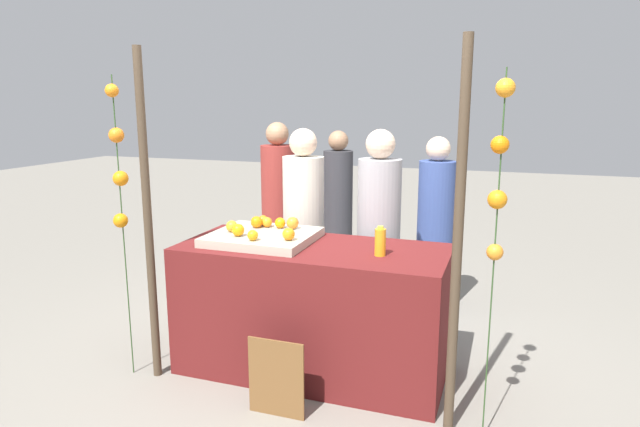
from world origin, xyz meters
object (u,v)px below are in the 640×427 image
(orange_1, at_px, (280,223))
(chalkboard_sign, at_px, (277,379))
(juice_bottle, at_px, (380,242))
(vendor_right, at_px, (378,244))
(orange_0, at_px, (256,222))
(vendor_left, at_px, (304,237))
(stall_counter, at_px, (313,309))

(orange_1, bearing_deg, chalkboard_sign, -68.70)
(juice_bottle, distance_m, vendor_right, 0.79)
(orange_0, distance_m, vendor_right, 0.98)
(orange_1, bearing_deg, juice_bottle, -17.93)
(orange_1, distance_m, vendor_right, 0.82)
(vendor_left, bearing_deg, juice_bottle, -42.85)
(juice_bottle, distance_m, vendor_left, 1.13)
(orange_1, distance_m, chalkboard_sign, 1.16)
(stall_counter, relative_size, juice_bottle, 9.45)
(orange_1, xyz_separation_m, chalkboard_sign, (0.32, -0.82, -0.76))
(stall_counter, xyz_separation_m, vendor_left, (-0.33, 0.69, 0.32))
(stall_counter, bearing_deg, orange_1, 148.95)
(stall_counter, height_order, vendor_right, vendor_right)
(orange_1, xyz_separation_m, juice_bottle, (0.81, -0.26, -0.01))
(stall_counter, bearing_deg, orange_0, 163.08)
(vendor_right, bearing_deg, juice_bottle, -76.07)
(orange_0, bearing_deg, chalkboard_sign, -57.74)
(orange_0, relative_size, vendor_right, 0.05)
(stall_counter, xyz_separation_m, orange_0, (-0.49, 0.15, 0.55))
(vendor_left, relative_size, vendor_right, 1.00)
(juice_bottle, bearing_deg, vendor_right, 103.93)
(chalkboard_sign, xyz_separation_m, vendor_right, (0.31, 1.29, 0.54))
(juice_bottle, relative_size, chalkboard_sign, 0.39)
(chalkboard_sign, bearing_deg, vendor_right, 76.67)
(juice_bottle, height_order, vendor_right, vendor_right)
(juice_bottle, bearing_deg, chalkboard_sign, -131.31)
(vendor_left, bearing_deg, orange_1, -89.24)
(orange_1, height_order, juice_bottle, juice_bottle)
(vendor_left, bearing_deg, chalkboard_sign, -76.07)
(vendor_right, bearing_deg, stall_counter, -114.20)
(juice_bottle, relative_size, vendor_left, 0.12)
(chalkboard_sign, xyz_separation_m, vendor_left, (-0.33, 1.31, 0.54))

